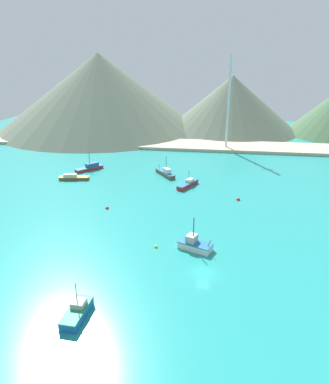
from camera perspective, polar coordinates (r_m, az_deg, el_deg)
ground at (r=92.94m, az=7.12°, el=-2.71°), size 260.00×280.00×0.50m
fishing_boat_0 at (r=73.27m, az=4.84°, el=-8.35°), size 7.57×5.52×6.90m
fishing_boat_1 at (r=125.62m, az=-11.83°, el=3.86°), size 8.40×9.20×6.23m
fishing_boat_3 at (r=116.90m, az=-14.39°, el=2.27°), size 9.62×3.70×1.93m
fishing_boat_4 at (r=116.98m, az=0.16°, el=3.07°), size 7.73×9.46×6.63m
fishing_boat_6 at (r=107.41m, az=3.76°, el=1.29°), size 6.04×9.31×4.81m
fishing_boat_7 at (r=57.80m, az=-13.80°, el=-18.14°), size 2.99×7.08×5.73m
buoy_0 at (r=92.91m, az=-9.15°, el=-2.56°), size 0.87×0.87×0.87m
buoy_1 at (r=73.98m, az=-1.38°, el=-8.75°), size 0.71×0.71×0.71m
buoy_2 at (r=99.21m, az=11.70°, el=-1.17°), size 1.01×1.01×1.01m
beach_strip at (r=156.27m, az=7.97°, el=7.33°), size 247.00×18.12×1.20m
hill_west at (r=196.42m, az=-10.30°, el=15.48°), size 106.46×106.46×38.62m
hill_central at (r=192.53m, az=10.68°, el=13.74°), size 68.48×68.48×27.85m
radio_tower at (r=150.00m, az=10.20°, el=13.89°), size 3.78×3.02×37.75m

